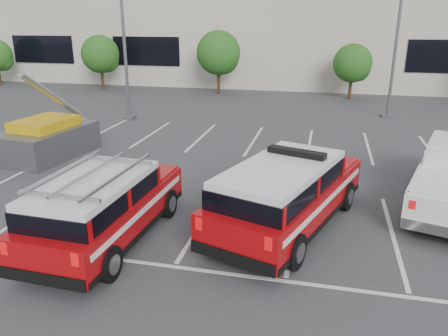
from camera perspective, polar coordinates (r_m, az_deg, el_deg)
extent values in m
plane|color=#323235|center=(13.35, -2.45, -6.47)|extent=(120.00, 120.00, 0.00)
cube|color=silver|center=(17.40, 1.51, -0.21)|extent=(23.00, 15.00, 0.01)
cube|color=beige|center=(43.74, 9.22, 16.58)|extent=(60.00, 15.00, 8.00)
cylinder|color=#3F2B19|center=(44.19, -27.26, 10.55)|extent=(0.24, 0.24, 1.51)
sphere|color=#245115|center=(43.95, -26.97, 12.44)|extent=(1.85, 1.85, 1.85)
cylinder|color=#3F2B19|center=(38.56, -15.58, 11.10)|extent=(0.24, 0.24, 1.67)
sphere|color=#245115|center=(38.35, -15.86, 14.12)|extent=(3.07, 3.07, 3.07)
sphere|color=#245115|center=(38.37, -15.11, 13.48)|extent=(2.05, 2.05, 2.05)
cylinder|color=#3F2B19|center=(34.93, -0.71, 11.14)|extent=(0.24, 0.24, 1.84)
sphere|color=#245115|center=(34.69, -0.73, 14.82)|extent=(3.37, 3.37, 3.37)
sphere|color=#245115|center=(34.83, 0.01, 13.99)|extent=(2.24, 2.24, 2.24)
cylinder|color=#3F2B19|center=(34.00, 16.14, 9.91)|extent=(0.24, 0.24, 1.51)
sphere|color=#245115|center=(33.77, 16.43, 13.00)|extent=(2.77, 2.77, 2.77)
sphere|color=#245115|center=(34.04, 17.04, 12.27)|extent=(1.85, 1.85, 1.85)
cube|color=#59595E|center=(26.75, -12.22, 6.47)|extent=(0.60, 0.60, 0.20)
cylinder|color=#59595E|center=(26.16, -12.99, 16.99)|extent=(0.18, 0.18, 10.00)
cube|color=#59595E|center=(28.40, 20.52, 6.41)|extent=(0.60, 0.60, 0.20)
cylinder|color=#59595E|center=(27.84, 21.72, 16.27)|extent=(0.18, 0.18, 10.00)
cube|color=#9B070A|center=(12.61, 8.42, -3.92)|extent=(4.19, 6.70, 0.96)
cube|color=black|center=(11.86, 7.47, -1.59)|extent=(3.43, 4.90, 0.50)
cube|color=silver|center=(11.74, 7.54, -0.02)|extent=(3.36, 4.80, 0.18)
cube|color=black|center=(12.54, 9.46, 2.01)|extent=(1.71, 0.85, 0.17)
cube|color=#9B070A|center=(12.17, -15.04, -5.54)|extent=(2.38, 5.60, 0.91)
cube|color=black|center=(11.48, -16.67, -3.45)|extent=(2.14, 3.86, 0.48)
cube|color=silver|center=(11.36, -16.82, -1.94)|extent=(2.09, 3.78, 0.17)
cube|color=#A5A5A8|center=(11.26, -16.97, -0.50)|extent=(2.19, 3.49, 0.06)
cube|color=#59595E|center=(20.45, -22.08, 3.16)|extent=(3.03, 4.41, 1.26)
cube|color=#C7960B|center=(20.27, -22.36, 5.33)|extent=(2.14, 2.73, 0.46)
cylinder|color=#A5A5A8|center=(20.56, -21.46, 8.73)|extent=(0.71, 3.35, 2.46)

